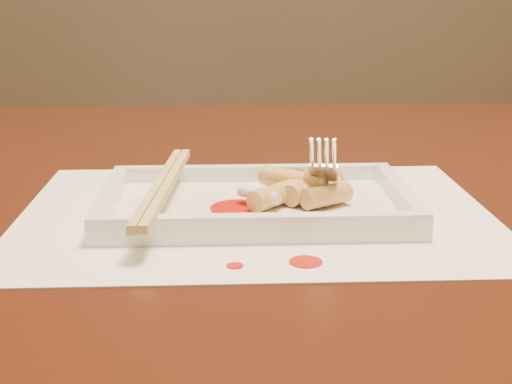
{
  "coord_description": "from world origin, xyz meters",
  "views": [
    {
      "loc": [
        -0.02,
        -0.68,
        0.94
      ],
      "look_at": [
        0.01,
        -0.11,
        0.77
      ],
      "focal_mm": 50.0,
      "sensor_mm": 36.0,
      "label": 1
    }
  ],
  "objects_px": {
    "table": "(242,275)",
    "plate_base": "(256,208)",
    "placemat": "(256,213)",
    "chopstick_a": "(159,185)",
    "fork": "(337,113)"
  },
  "relations": [
    {
      "from": "plate_base",
      "to": "placemat",
      "type": "bearing_deg",
      "value": -90.0
    },
    {
      "from": "table",
      "to": "plate_base",
      "type": "relative_size",
      "value": 5.38
    },
    {
      "from": "placemat",
      "to": "chopstick_a",
      "type": "height_order",
      "value": "chopstick_a"
    },
    {
      "from": "placemat",
      "to": "plate_base",
      "type": "distance_m",
      "value": 0.0
    },
    {
      "from": "table",
      "to": "placemat",
      "type": "height_order",
      "value": "placemat"
    },
    {
      "from": "placemat",
      "to": "fork",
      "type": "distance_m",
      "value": 0.11
    },
    {
      "from": "table",
      "to": "placemat",
      "type": "xyz_separation_m",
      "value": [
        0.01,
        -0.11,
        0.1
      ]
    },
    {
      "from": "table",
      "to": "plate_base",
      "type": "height_order",
      "value": "plate_base"
    },
    {
      "from": "table",
      "to": "chopstick_a",
      "type": "relative_size",
      "value": 6.08
    },
    {
      "from": "table",
      "to": "fork",
      "type": "bearing_deg",
      "value": -47.38
    },
    {
      "from": "placemat",
      "to": "chopstick_a",
      "type": "xyz_separation_m",
      "value": [
        -0.08,
        0.0,
        0.03
      ]
    },
    {
      "from": "table",
      "to": "fork",
      "type": "height_order",
      "value": "fork"
    },
    {
      "from": "table",
      "to": "fork",
      "type": "xyz_separation_m",
      "value": [
        0.08,
        -0.09,
        0.18
      ]
    },
    {
      "from": "table",
      "to": "fork",
      "type": "distance_m",
      "value": 0.22
    },
    {
      "from": "placemat",
      "to": "plate_base",
      "type": "height_order",
      "value": "plate_base"
    }
  ]
}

